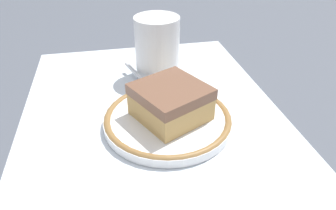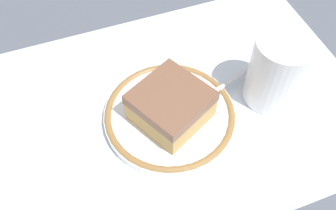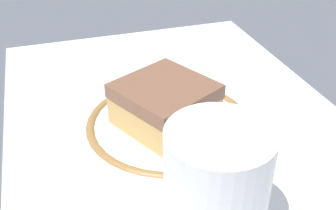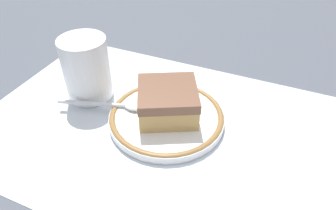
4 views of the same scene
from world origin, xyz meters
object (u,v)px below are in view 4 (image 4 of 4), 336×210
object	(u,v)px
cake_slice	(166,101)
spoon	(120,105)
plate	(168,118)
napkin	(272,190)
cup	(87,72)

from	to	relation	value
cake_slice	spoon	size ratio (longest dim) A/B	0.80
plate	napkin	distance (m)	0.18
cake_slice	spoon	distance (m)	0.07
cup	spoon	bearing A→B (deg)	-17.98
plate	spoon	bearing A→B (deg)	-171.22
plate	napkin	bearing A→B (deg)	-21.74
cake_slice	spoon	world-z (taller)	cake_slice
spoon	cup	xyz separation A→B (m)	(-0.07, 0.02, 0.03)
spoon	cup	size ratio (longest dim) A/B	1.40
cup	napkin	size ratio (longest dim) A/B	1.03
cup	cake_slice	bearing A→B (deg)	-2.98
plate	napkin	size ratio (longest dim) A/B	1.75
plate	spoon	world-z (taller)	spoon
spoon	napkin	distance (m)	0.25
spoon	napkin	size ratio (longest dim) A/B	1.44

